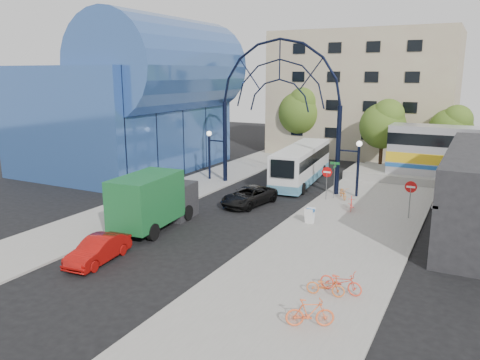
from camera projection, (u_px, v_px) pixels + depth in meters
The scene contains 22 objects.
ground at pixel (182, 240), 26.96m from camera, with size 120.00×120.00×0.00m, color black.
sidewalk_east at pixel (338, 240), 26.80m from camera, with size 8.00×56.00×0.12m, color gray.
plaza_west at pixel (156, 200), 35.05m from camera, with size 5.00×50.00×0.12m, color gray.
gateway_arch at pixel (279, 84), 37.15m from camera, with size 13.64×0.44×12.10m.
stop_sign at pixel (327, 175), 34.73m from camera, with size 0.80×0.07×2.50m.
do_not_enter_sign at pixel (411, 191), 30.21m from camera, with size 0.76×0.07×2.48m.
street_name_sign at pixel (335, 172), 35.03m from camera, with size 0.70×0.70×2.80m.
sandwich_board at pixel (310, 214), 29.44m from camera, with size 0.55×0.61×0.99m.
transit_hall at pixel (137, 101), 45.31m from camera, with size 16.50×18.00×14.50m.
apartment_block at pixel (364, 94), 54.73m from camera, with size 20.00×12.10×14.00m.
tree_north_a at pixel (384, 123), 45.59m from camera, with size 4.48×4.48×7.00m.
tree_north_b at pixel (302, 110), 53.40m from camera, with size 5.12×5.12×8.00m.
tree_north_c at pixel (452, 128), 44.69m from camera, with size 4.16×4.16×6.50m.
city_bus at pixel (302, 164), 40.92m from camera, with size 3.61×11.65×3.15m.
green_truck at pixel (155, 200), 28.90m from camera, with size 3.12×7.05×3.46m.
black_suv at pixel (249, 196), 33.94m from camera, with size 2.24×4.85×1.35m, color black.
red_sedan at pixel (98, 250), 23.68m from camera, with size 1.38×3.96×1.31m, color #9A0C09.
bike_near_a at pixel (343, 193), 35.32m from camera, with size 0.59×1.70×0.89m, color orange.
bike_near_b at pixel (351, 204), 32.30m from camera, with size 0.44×1.57×0.94m, color #F43630.
bike_far_a at pixel (341, 282), 20.15m from camera, with size 0.67×1.91×1.00m, color #FF4E33.
bike_far_b at pixel (310, 313), 17.42m from camera, with size 0.52×1.84×1.11m, color #F56231.
bike_far_c at pixel (326, 286), 19.89m from camera, with size 0.57×1.64×0.86m, color orange.
Camera 1 is at (14.72, -21.08, 9.40)m, focal length 35.00 mm.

